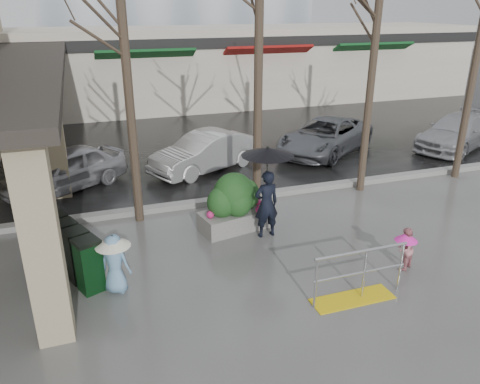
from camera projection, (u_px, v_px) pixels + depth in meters
ground at (264, 278)px, 9.42m from camera, size 120.00×120.00×0.00m
street_asphalt at (132, 94)px, 28.73m from camera, size 120.00×36.00×0.01m
curb at (211, 201)px, 12.91m from camera, size 120.00×0.30×0.15m
canopy_slab at (13, 60)px, 13.65m from camera, size 2.80×18.00×0.25m
pillar_front at (42, 242)px, 7.16m from camera, size 0.55×0.55×3.50m
pillar_back at (53, 137)px, 12.86m from camera, size 0.55×0.55×3.50m
storefront_row at (176, 67)px, 25.04m from camera, size 34.00×6.74×4.00m
handrail at (357, 281)px, 8.64m from camera, size 1.90×0.50×1.03m
tree_west at (121, 7)px, 10.08m from camera, size 3.20×3.20×6.80m
tree_midwest at (259, 0)px, 10.99m from camera, size 3.20×3.20×7.00m
tree_mideast at (378, 16)px, 12.12m from camera, size 3.20×3.20×6.50m
woman at (267, 183)px, 10.68m from camera, size 1.20×1.20×2.22m
child_pink at (405, 246)px, 9.58m from camera, size 0.56×0.52×0.93m
child_blue at (114, 259)px, 8.76m from camera, size 0.69×0.66×1.19m
planter at (234, 203)px, 11.28m from camera, size 1.78×1.13×1.44m
news_boxes at (72, 251)px, 9.37m from camera, size 1.16×1.96×1.09m
car_a at (65, 169)px, 13.72m from camera, size 3.91×3.27×1.26m
car_b at (205, 152)px, 15.32m from camera, size 4.03×2.84×1.26m
car_c at (325, 136)px, 17.21m from camera, size 4.92×4.29×1.26m
car_d at (457, 132)px, 17.77m from camera, size 4.68×3.47×1.26m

